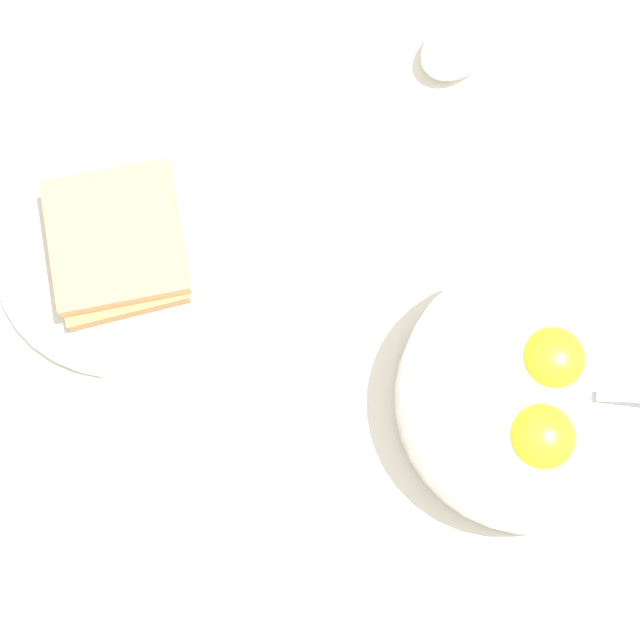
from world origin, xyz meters
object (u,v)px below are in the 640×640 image
egg_bowl (533,396)px  soup_spoon (468,39)px  toast_sandwich (116,244)px  toast_plate (123,252)px

egg_bowl → soup_spoon: 0.27m
toast_sandwich → soup_spoon: toast_sandwich is taller
toast_sandwich → soup_spoon: size_ratio=0.88×
egg_bowl → soup_spoon: size_ratio=1.24×
toast_plate → toast_sandwich: toast_sandwich is taller
egg_bowl → toast_sandwich: size_ratio=1.41×
egg_bowl → toast_plate: 0.30m
toast_plate → toast_sandwich: (-0.00, -0.00, 0.02)m
toast_plate → soup_spoon: (0.30, -0.03, 0.01)m
toast_sandwich → soup_spoon: bearing=-5.9°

